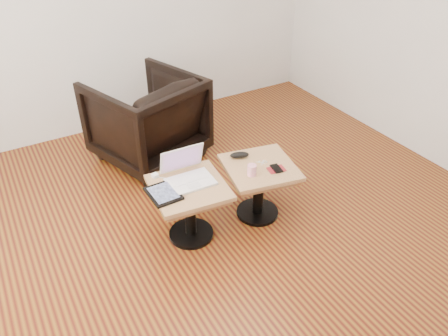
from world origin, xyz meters
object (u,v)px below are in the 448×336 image
side_table_left (189,199)px  armchair (147,119)px  laptop (188,174)px  side_table_right (259,178)px  striped_cup (252,170)px

side_table_left → armchair: 1.17m
laptop → armchair: (0.13, 1.09, -0.10)m
side_table_right → armchair: size_ratio=0.68×
side_table_left → striped_cup: bearing=-7.7°
side_table_left → laptop: (0.03, 0.07, 0.16)m
side_table_left → side_table_right: (0.56, -0.04, 0.00)m
armchair → side_table_left: bearing=64.0°
striped_cup → laptop: bearing=156.6°
side_table_left → side_table_right: bearing=2.1°
side_table_right → laptop: size_ratio=1.79×
laptop → armchair: 1.10m
striped_cup → side_table_left: bearing=166.1°
side_table_left → side_table_right: same height
armchair → laptop: bearing=65.0°
laptop → striped_cup: size_ratio=3.94×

